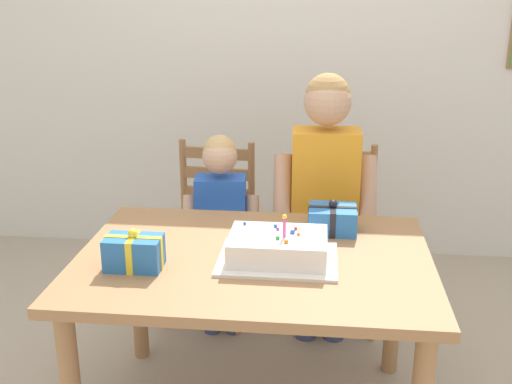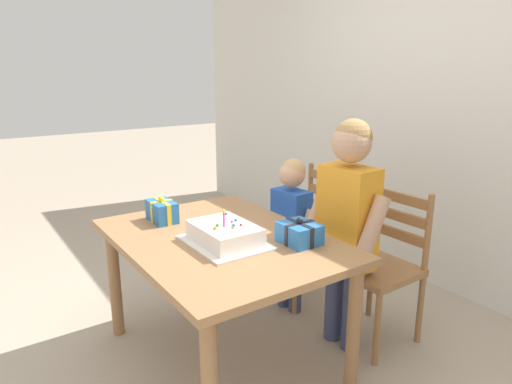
% 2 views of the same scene
% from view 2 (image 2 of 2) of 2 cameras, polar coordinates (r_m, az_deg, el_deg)
% --- Properties ---
extents(ground_plane, '(20.00, 20.00, 0.00)m').
position_cam_2_polar(ground_plane, '(2.79, -4.03, -19.79)').
color(ground_plane, tan).
extents(back_wall, '(6.40, 0.11, 2.60)m').
position_cam_2_polar(back_wall, '(3.57, 22.06, 9.34)').
color(back_wall, silver).
rests_on(back_wall, ground).
extents(dining_table, '(1.34, 0.97, 0.73)m').
position_cam_2_polar(dining_table, '(2.48, -4.30, -7.64)').
color(dining_table, '#9E7047').
rests_on(dining_table, ground).
extents(birthday_cake, '(0.44, 0.34, 0.19)m').
position_cam_2_polar(birthday_cake, '(2.33, -3.89, -5.30)').
color(birthday_cake, white).
rests_on(birthday_cake, dining_table).
extents(gift_box_red_large, '(0.21, 0.13, 0.15)m').
position_cam_2_polar(gift_box_red_large, '(2.72, -11.56, -2.34)').
color(gift_box_red_large, '#286BB7').
rests_on(gift_box_red_large, dining_table).
extents(gift_box_beside_cake, '(0.20, 0.17, 0.14)m').
position_cam_2_polar(gift_box_beside_cake, '(2.35, 5.38, -5.08)').
color(gift_box_beside_cake, '#286BB7').
rests_on(gift_box_beside_cake, dining_table).
extents(chair_left, '(0.46, 0.46, 0.92)m').
position_cam_2_polar(chair_left, '(3.28, 6.47, -5.07)').
color(chair_left, '#996B42').
rests_on(chair_left, ground).
extents(chair_right, '(0.43, 0.43, 0.92)m').
position_cam_2_polar(chair_right, '(2.85, 15.23, -8.71)').
color(chair_right, '#996B42').
rests_on(chair_right, ground).
extents(child_older, '(0.49, 0.28, 1.34)m').
position_cam_2_polar(child_older, '(2.61, 11.26, -2.60)').
color(child_older, '#38426B').
rests_on(child_older, ground).
extents(child_younger, '(0.39, 0.23, 1.04)m').
position_cam_2_polar(child_younger, '(3.01, 4.34, -3.55)').
color(child_younger, '#38426B').
rests_on(child_younger, ground).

